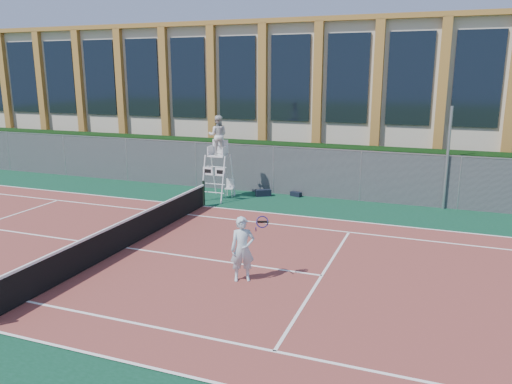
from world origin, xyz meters
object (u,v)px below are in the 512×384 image
(steel_pole, at_px, (447,159))
(plastic_chair, at_px, (230,186))
(umpire_chair, at_px, (218,138))
(tennis_player, at_px, (243,249))

(steel_pole, distance_m, plastic_chair, 9.32)
(steel_pole, height_order, plastic_chair, steel_pole)
(umpire_chair, xyz_separation_m, plastic_chair, (0.32, 0.50, -2.26))
(tennis_player, bearing_deg, plastic_chair, 115.60)
(umpire_chair, distance_m, plastic_chair, 2.34)
(umpire_chair, bearing_deg, plastic_chair, 57.27)
(steel_pole, height_order, umpire_chair, steel_pole)
(umpire_chair, distance_m, tennis_player, 9.42)
(umpire_chair, relative_size, plastic_chair, 4.68)
(umpire_chair, xyz_separation_m, tennis_player, (4.45, -8.10, -1.82))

